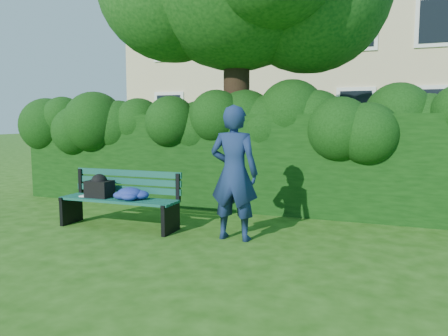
% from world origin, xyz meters
% --- Properties ---
extents(ground, '(80.00, 80.00, 0.00)m').
position_xyz_m(ground, '(0.00, 0.00, 0.00)').
color(ground, '#204B0E').
rests_on(ground, ground).
extents(apartment_building, '(16.00, 8.08, 12.00)m').
position_xyz_m(apartment_building, '(-0.00, 13.99, 6.00)').
color(apartment_building, '#CEB98A').
rests_on(apartment_building, ground).
extents(hedge, '(10.00, 1.00, 1.80)m').
position_xyz_m(hedge, '(0.00, 2.20, 0.90)').
color(hedge, black).
rests_on(hedge, ground).
extents(park_bench, '(1.94, 0.58, 0.89)m').
position_xyz_m(park_bench, '(-1.57, 0.03, 0.51)').
color(park_bench, '#0E493D').
rests_on(park_bench, ground).
extents(man_reading, '(0.70, 0.47, 1.91)m').
position_xyz_m(man_reading, '(0.37, 0.03, 0.95)').
color(man_reading, navy).
rests_on(man_reading, ground).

